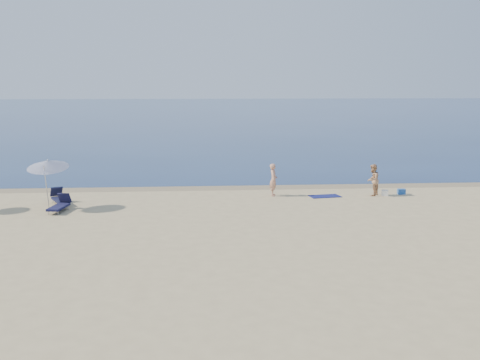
% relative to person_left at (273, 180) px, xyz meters
% --- Properties ---
extents(ground, '(160.00, 160.00, 0.00)m').
position_rel_person_left_xyz_m(ground, '(-1.53, -16.85, -0.85)').
color(ground, tan).
rests_on(ground, ground).
extents(sea, '(240.00, 160.00, 0.01)m').
position_rel_person_left_xyz_m(sea, '(-1.53, 83.15, -0.84)').
color(sea, '#0C224D').
rests_on(sea, ground).
extents(wet_sand_strip, '(240.00, 1.60, 0.00)m').
position_rel_person_left_xyz_m(wet_sand_strip, '(-1.53, 2.55, -0.85)').
color(wet_sand_strip, '#847254').
rests_on(wet_sand_strip, ground).
extents(person_left, '(0.48, 0.66, 1.70)m').
position_rel_person_left_xyz_m(person_left, '(0.00, 0.00, 0.00)').
color(person_left, tan).
rests_on(person_left, ground).
extents(person_right, '(0.97, 1.02, 1.66)m').
position_rel_person_left_xyz_m(person_right, '(5.20, -0.36, -0.02)').
color(person_right, tan).
rests_on(person_right, ground).
extents(beach_towel, '(1.72, 1.15, 0.03)m').
position_rel_person_left_xyz_m(beach_towel, '(2.65, -0.42, -0.83)').
color(beach_towel, '#0F134D').
rests_on(beach_towel, ground).
extents(white_bag, '(0.43, 0.39, 0.30)m').
position_rel_person_left_xyz_m(white_bag, '(5.84, -0.47, -0.70)').
color(white_bag, silver).
rests_on(white_bag, ground).
extents(blue_cooler, '(0.42, 0.31, 0.28)m').
position_rel_person_left_xyz_m(blue_cooler, '(6.85, -0.11, -0.71)').
color(blue_cooler, '#1F54AC').
rests_on(blue_cooler, ground).
extents(umbrella_near, '(2.04, 2.07, 2.53)m').
position_rel_person_left_xyz_m(umbrella_near, '(-10.94, -2.44, 1.29)').
color(umbrella_near, silver).
rests_on(umbrella_near, ground).
extents(lounger_left, '(1.28, 1.83, 0.77)m').
position_rel_person_left_xyz_m(lounger_left, '(-10.71, -1.35, -0.57)').
color(lounger_left, '#131634').
rests_on(lounger_left, ground).
extents(lounger_right, '(0.85, 1.80, 0.77)m').
position_rel_person_left_xyz_m(lounger_right, '(-10.37, -3.01, -0.57)').
color(lounger_right, '#15163B').
rests_on(lounger_right, ground).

